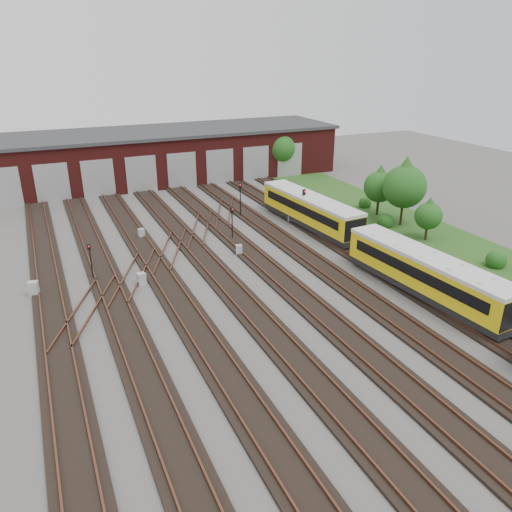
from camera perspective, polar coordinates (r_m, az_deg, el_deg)
name	(u,v)px	position (r m, az deg, el deg)	size (l,w,h in m)	color
ground	(288,316)	(32.89, 3.71, -6.88)	(120.00, 120.00, 0.00)	#494644
track_network	(282,311)	(33.22, 2.98, -6.33)	(30.40, 70.00, 0.33)	black
maintenance_shed	(146,156)	(67.79, -12.46, 11.14)	(51.00, 12.50, 6.35)	#511514
grass_verge	(414,229)	(50.64, 17.63, 2.97)	(8.00, 55.00, 0.05)	#244918
metro_train	(426,273)	(36.51, 18.85, -1.88)	(3.47, 45.79, 2.82)	black
signal_mast_0	(90,257)	(39.13, -18.40, -0.11)	(0.24, 0.23, 2.83)	black
signal_mast_1	(232,219)	(45.04, -2.75, 4.25)	(0.28, 0.27, 3.05)	black
signal_mast_2	(240,196)	(51.17, -1.80, 6.92)	(0.32, 0.31, 3.58)	black
signal_mast_3	(304,204)	(48.25, 5.46, 5.99)	(0.31, 0.30, 3.79)	black
relay_cabinet_0	(34,289)	(38.47, -24.07, -3.44)	(0.66, 0.55, 1.09)	#A6A8AC
relay_cabinet_1	(141,233)	(47.02, -12.96, 2.53)	(0.54, 0.45, 0.89)	#A6A8AC
relay_cabinet_2	(141,279)	(37.61, -12.96, -2.61)	(0.59, 0.49, 0.99)	#A6A8AC
relay_cabinet_3	(239,250)	(42.08, -1.95, 0.69)	(0.53, 0.44, 0.88)	#A6A8AC
relay_cabinet_4	(290,218)	(50.28, 3.96, 4.38)	(0.53, 0.44, 0.88)	#A6A8AC
tree_0	(281,144)	(68.61, 2.82, 12.62)	(3.95, 3.95, 6.55)	#2F2115
tree_1	(380,183)	(53.02, 13.98, 8.09)	(3.22, 3.22, 5.34)	#2F2115
tree_2	(405,182)	(50.19, 16.68, 8.16)	(4.13, 4.13, 6.85)	#2F2115
tree_3	(429,213)	(47.26, 19.15, 4.69)	(2.44, 2.44, 4.05)	#2F2115
bush_0	(497,258)	(44.01, 25.80, -0.16)	(1.61, 1.61, 1.61)	#1F4D16
bush_1	(385,220)	(50.19, 14.58, 4.05)	(1.54, 1.54, 1.54)	#1F4D16
bush_2	(365,201)	(56.12, 12.37, 6.12)	(1.37, 1.37, 1.37)	#1F4D16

